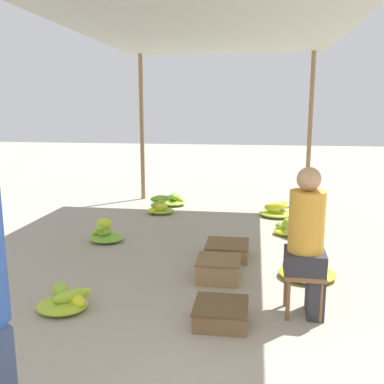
{
  "coord_description": "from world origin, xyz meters",
  "views": [
    {
      "loc": [
        0.6,
        -1.0,
        1.77
      ],
      "look_at": [
        0.0,
        3.04,
        0.96
      ],
      "focal_mm": 40.0,
      "sensor_mm": 36.0,
      "label": 1
    }
  ],
  "objects_px": {
    "banana_pile_right_2": "(308,271)",
    "banana_pile_left_0": "(66,300)",
    "banana_pile_right_0": "(288,228)",
    "banana_pile_left_1": "(105,233)",
    "crate_mid": "(221,313)",
    "vendor_seated": "(308,240)",
    "crate_far": "(227,250)",
    "crate_near": "(219,269)",
    "banana_pile_left_3": "(172,201)",
    "banana_pile_right_1": "(277,211)",
    "banana_pile_left_2": "(160,207)",
    "stool": "(304,279)"
  },
  "relations": [
    {
      "from": "banana_pile_right_2",
      "to": "banana_pile_left_0",
      "type": "bearing_deg",
      "value": -154.5
    },
    {
      "from": "banana_pile_right_0",
      "to": "banana_pile_right_2",
      "type": "height_order",
      "value": "banana_pile_right_2"
    },
    {
      "from": "banana_pile_left_1",
      "to": "crate_mid",
      "type": "bearing_deg",
      "value": -49.3
    },
    {
      "from": "vendor_seated",
      "to": "banana_pile_left_0",
      "type": "distance_m",
      "value": 2.19
    },
    {
      "from": "banana_pile_left_1",
      "to": "crate_far",
      "type": "relative_size",
      "value": 0.96
    },
    {
      "from": "crate_near",
      "to": "vendor_seated",
      "type": "bearing_deg",
      "value": -39.22
    },
    {
      "from": "banana_pile_left_3",
      "to": "banana_pile_right_1",
      "type": "xyz_separation_m",
      "value": [
        1.89,
        -0.59,
        0.01
      ]
    },
    {
      "from": "banana_pile_left_2",
      "to": "crate_mid",
      "type": "height_order",
      "value": "banana_pile_left_2"
    },
    {
      "from": "banana_pile_right_1",
      "to": "banana_pile_left_2",
      "type": "bearing_deg",
      "value": -177.0
    },
    {
      "from": "banana_pile_left_2",
      "to": "crate_mid",
      "type": "relative_size",
      "value": 1.01
    },
    {
      "from": "stool",
      "to": "crate_mid",
      "type": "height_order",
      "value": "stool"
    },
    {
      "from": "banana_pile_right_2",
      "to": "crate_mid",
      "type": "height_order",
      "value": "banana_pile_right_2"
    },
    {
      "from": "stool",
      "to": "crate_mid",
      "type": "relative_size",
      "value": 0.88
    },
    {
      "from": "banana_pile_left_1",
      "to": "banana_pile_right_2",
      "type": "distance_m",
      "value": 2.73
    },
    {
      "from": "vendor_seated",
      "to": "banana_pile_right_1",
      "type": "bearing_deg",
      "value": 91.24
    },
    {
      "from": "vendor_seated",
      "to": "banana_pile_left_1",
      "type": "distance_m",
      "value": 3.05
    },
    {
      "from": "crate_mid",
      "to": "banana_pile_left_2",
      "type": "bearing_deg",
      "value": 110.34
    },
    {
      "from": "banana_pile_right_2",
      "to": "crate_far",
      "type": "bearing_deg",
      "value": 150.46
    },
    {
      "from": "stool",
      "to": "banana_pile_left_3",
      "type": "xyz_separation_m",
      "value": [
        -1.94,
        4.03,
        -0.24
      ]
    },
    {
      "from": "banana_pile_right_1",
      "to": "banana_pile_right_2",
      "type": "distance_m",
      "value": 2.62
    },
    {
      "from": "banana_pile_right_1",
      "to": "banana_pile_left_3",
      "type": "bearing_deg",
      "value": 162.76
    },
    {
      "from": "banana_pile_left_0",
      "to": "banana_pile_right_0",
      "type": "distance_m",
      "value": 3.37
    },
    {
      "from": "crate_far",
      "to": "banana_pile_right_0",
      "type": "bearing_deg",
      "value": 53.22
    },
    {
      "from": "banana_pile_left_0",
      "to": "banana_pile_left_2",
      "type": "relative_size",
      "value": 1.1
    },
    {
      "from": "banana_pile_left_3",
      "to": "banana_pile_right_2",
      "type": "xyz_separation_m",
      "value": [
        2.09,
        -3.2,
        -0.01
      ]
    },
    {
      "from": "banana_pile_right_0",
      "to": "banana_pile_right_1",
      "type": "xyz_separation_m",
      "value": [
        -0.1,
        1.05,
        -0.01
      ]
    },
    {
      "from": "banana_pile_left_2",
      "to": "banana_pile_right_0",
      "type": "relative_size",
      "value": 0.92
    },
    {
      "from": "vendor_seated",
      "to": "banana_pile_right_0",
      "type": "xyz_separation_m",
      "value": [
        0.03,
        2.39,
        -0.57
      ]
    },
    {
      "from": "stool",
      "to": "banana_pile_left_3",
      "type": "distance_m",
      "value": 4.48
    },
    {
      "from": "banana_pile_left_2",
      "to": "banana_pile_left_3",
      "type": "height_order",
      "value": "banana_pile_left_2"
    },
    {
      "from": "banana_pile_right_1",
      "to": "crate_mid",
      "type": "distance_m",
      "value": 3.77
    },
    {
      "from": "banana_pile_right_1",
      "to": "crate_mid",
      "type": "xyz_separation_m",
      "value": [
        -0.63,
        -3.72,
        -0.01
      ]
    },
    {
      "from": "banana_pile_left_0",
      "to": "crate_far",
      "type": "relative_size",
      "value": 0.99
    },
    {
      "from": "banana_pile_left_1",
      "to": "banana_pile_left_2",
      "type": "bearing_deg",
      "value": 76.14
    },
    {
      "from": "banana_pile_right_0",
      "to": "banana_pile_right_2",
      "type": "relative_size",
      "value": 0.65
    },
    {
      "from": "banana_pile_left_3",
      "to": "banana_pile_right_0",
      "type": "xyz_separation_m",
      "value": [
        1.99,
        -1.64,
        0.02
      ]
    },
    {
      "from": "vendor_seated",
      "to": "banana_pile_left_2",
      "type": "bearing_deg",
      "value": 121.5
    },
    {
      "from": "crate_mid",
      "to": "crate_far",
      "type": "relative_size",
      "value": 0.88
    },
    {
      "from": "banana_pile_right_0",
      "to": "crate_mid",
      "type": "height_order",
      "value": "banana_pile_right_0"
    },
    {
      "from": "banana_pile_right_1",
      "to": "banana_pile_right_2",
      "type": "xyz_separation_m",
      "value": [
        0.2,
        -2.61,
        -0.02
      ]
    },
    {
      "from": "vendor_seated",
      "to": "banana_pile_left_1",
      "type": "xyz_separation_m",
      "value": [
        -2.44,
        1.74,
        -0.56
      ]
    },
    {
      "from": "crate_near",
      "to": "banana_pile_right_1",
      "type": "bearing_deg",
      "value": 75.24
    },
    {
      "from": "banana_pile_left_2",
      "to": "crate_far",
      "type": "xyz_separation_m",
      "value": [
        1.29,
        -2.0,
        -0.02
      ]
    },
    {
      "from": "vendor_seated",
      "to": "banana_pile_right_1",
      "type": "height_order",
      "value": "vendor_seated"
    },
    {
      "from": "banana_pile_left_3",
      "to": "crate_near",
      "type": "height_order",
      "value": "banana_pile_left_3"
    },
    {
      "from": "banana_pile_left_0",
      "to": "banana_pile_right_2",
      "type": "distance_m",
      "value": 2.46
    },
    {
      "from": "banana_pile_right_0",
      "to": "vendor_seated",
      "type": "bearing_deg",
      "value": -90.6
    },
    {
      "from": "vendor_seated",
      "to": "crate_near",
      "type": "height_order",
      "value": "vendor_seated"
    },
    {
      "from": "banana_pile_left_2",
      "to": "crate_near",
      "type": "height_order",
      "value": "banana_pile_left_2"
    },
    {
      "from": "stool",
      "to": "crate_far",
      "type": "distance_m",
      "value": 1.55
    }
  ]
}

